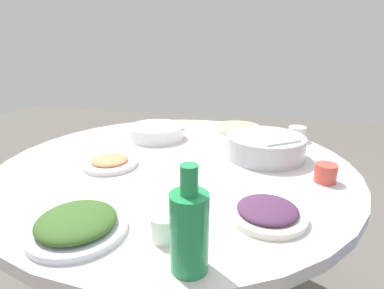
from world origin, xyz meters
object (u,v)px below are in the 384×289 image
(round_dining_table, at_px, (177,178))
(tea_cup_far, at_px, (326,173))
(dish_eggplant, at_px, (267,212))
(dish_greens, at_px, (77,224))
(rice_bowl, at_px, (265,146))
(tea_cup_side, at_px, (164,228))
(dish_shrimp, at_px, (110,162))
(soup_bowl, at_px, (156,132))
(tea_cup_near, at_px, (297,134))
(dish_noodles, at_px, (237,128))
(green_bottle, at_px, (189,229))

(round_dining_table, distance_m, tea_cup_far, 0.55)
(dish_eggplant, height_order, dish_greens, dish_greens)
(rice_bowl, relative_size, tea_cup_side, 4.81)
(rice_bowl, bearing_deg, dish_shrimp, -159.27)
(dish_eggplant, relative_size, tea_cup_far, 2.93)
(soup_bowl, distance_m, dish_eggplant, 0.80)
(dish_eggplant, relative_size, dish_greens, 0.86)
(dish_eggplant, bearing_deg, dish_shrimp, 156.89)
(tea_cup_near, distance_m, tea_cup_side, 0.95)
(soup_bowl, height_order, dish_noodles, soup_bowl)
(rice_bowl, distance_m, dish_greens, 0.77)
(rice_bowl, bearing_deg, dish_noodles, 110.76)
(green_bottle, xyz_separation_m, tea_cup_near, (0.30, 0.95, -0.06))
(rice_bowl, relative_size, green_bottle, 1.34)
(dish_noodles, bearing_deg, dish_eggplant, -80.28)
(rice_bowl, bearing_deg, round_dining_table, -160.16)
(round_dining_table, distance_m, dish_noodles, 0.53)
(tea_cup_far, distance_m, tea_cup_side, 0.60)
(rice_bowl, bearing_deg, tea_cup_far, -44.51)
(tea_cup_side, bearing_deg, dish_noodles, 84.10)
(dish_greens, height_order, tea_cup_far, tea_cup_far)
(dish_eggplant, distance_m, tea_cup_side, 0.28)
(soup_bowl, xyz_separation_m, green_bottle, (0.35, -0.84, 0.06))
(rice_bowl, height_order, green_bottle, green_bottle)
(round_dining_table, xyz_separation_m, green_bottle, (0.18, -0.57, 0.16))
(dish_shrimp, relative_size, tea_cup_near, 2.61)
(tea_cup_side, bearing_deg, rice_bowl, 68.74)
(dish_greens, distance_m, dish_noodles, 1.04)
(dish_noodles, distance_m, tea_cup_side, 0.97)
(round_dining_table, distance_m, tea_cup_side, 0.51)
(round_dining_table, xyz_separation_m, dish_greens, (-0.12, -0.51, 0.09))
(tea_cup_far, bearing_deg, dish_shrimp, -178.26)
(round_dining_table, xyz_separation_m, tea_cup_side, (0.10, -0.49, 0.10))
(round_dining_table, relative_size, dish_shrimp, 6.46)
(dish_shrimp, height_order, dish_noodles, dish_noodles)
(green_bottle, distance_m, tea_cup_side, 0.13)
(rice_bowl, xyz_separation_m, tea_cup_far, (0.20, -0.19, -0.02))
(dish_noodles, xyz_separation_m, tea_cup_far, (0.33, -0.55, 0.01))
(soup_bowl, relative_size, dish_noodles, 1.23)
(dish_shrimp, xyz_separation_m, green_bottle, (0.41, -0.48, 0.08))
(dish_eggplant, relative_size, dish_noodles, 0.90)
(dish_noodles, relative_size, tea_cup_far, 3.26)
(round_dining_table, xyz_separation_m, tea_cup_near, (0.49, 0.38, 0.10))
(tea_cup_side, bearing_deg, dish_greens, -174.78)
(soup_bowl, xyz_separation_m, tea_cup_far, (0.70, -0.34, 0.00))
(green_bottle, relative_size, tea_cup_side, 3.59)
(round_dining_table, xyz_separation_m, dish_noodles, (0.20, 0.48, 0.09))
(dish_shrimp, height_order, tea_cup_near, tea_cup_near)
(soup_bowl, relative_size, tea_cup_near, 3.61)
(tea_cup_side, bearing_deg, tea_cup_near, 65.97)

